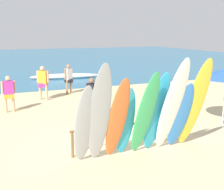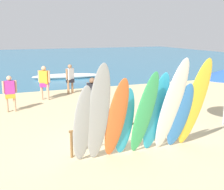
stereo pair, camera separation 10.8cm
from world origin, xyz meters
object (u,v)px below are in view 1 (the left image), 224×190
(beachgoer_midbeach, at_px, (92,96))
(distant_boat, at_px, (65,76))
(surfboard_rack, at_px, (132,128))
(surfboard_orange_2, at_px, (117,120))
(surfboard_teal_5, at_px, (157,113))
(beachgoer_near_rack, at_px, (69,77))
(surfboard_white_6, at_px, (172,107))
(surfboard_green_4, at_px, (145,115))
(surfboard_grey_1, at_px, (99,115))
(beach_chair_red, at_px, (181,109))
(surfboard_grey_0, at_px, (84,126))
(surfboard_yellow_8, at_px, (194,105))
(beachgoer_photographing, at_px, (43,81))
(surfboard_teal_3, at_px, (125,122))
(surfboard_blue_7, at_px, (180,116))
(beachgoer_by_water, at_px, (9,91))

(beachgoer_midbeach, height_order, distant_boat, beachgoer_midbeach)
(surfboard_rack, xyz_separation_m, surfboard_orange_2, (-0.74, -0.70, 0.52))
(surfboard_teal_5, height_order, beachgoer_near_rack, surfboard_teal_5)
(surfboard_white_6, bearing_deg, surfboard_green_4, 173.67)
(surfboard_white_6, bearing_deg, beachgoer_midbeach, 103.39)
(surfboard_grey_1, height_order, beach_chair_red, surfboard_grey_1)
(surfboard_rack, xyz_separation_m, surfboard_teal_5, (0.44, -0.58, 0.54))
(surfboard_rack, bearing_deg, surfboard_grey_0, -157.56)
(surfboard_yellow_8, distance_m, beachgoer_photographing, 8.28)
(surfboard_teal_3, distance_m, surfboard_teal_5, 0.89)
(surfboard_blue_7, bearing_deg, beachgoer_midbeach, 112.74)
(surfboard_teal_3, bearing_deg, surfboard_yellow_8, -4.99)
(surfboard_teal_3, bearing_deg, beachgoer_by_water, 116.06)
(surfboard_teal_3, xyz_separation_m, surfboard_yellow_8, (1.91, -0.27, 0.35))
(surfboard_green_4, bearing_deg, surfboard_grey_1, 178.57)
(surfboard_teal_3, xyz_separation_m, beachgoer_by_water, (-2.47, 5.84, -0.10))
(surfboard_rack, height_order, surfboard_orange_2, surfboard_orange_2)
(beach_chair_red, bearing_deg, beachgoer_by_water, 159.38)
(surfboard_rack, distance_m, beachgoer_photographing, 7.14)
(surfboard_teal_3, bearing_deg, surfboard_rack, 53.19)
(beach_chair_red, relative_size, distant_boat, 0.17)
(surfboard_green_4, bearing_deg, distant_boat, 80.75)
(surfboard_orange_2, bearing_deg, surfboard_yellow_8, -3.07)
(surfboard_grey_0, xyz_separation_m, surfboard_teal_5, (2.00, 0.07, 0.08))
(surfboard_teal_5, xyz_separation_m, surfboard_yellow_8, (1.04, -0.20, 0.18))
(surfboard_grey_0, relative_size, beachgoer_photographing, 1.37)
(surfboard_orange_2, bearing_deg, surfboard_teal_5, 4.95)
(surfboard_green_4, relative_size, surfboard_white_6, 0.88)
(surfboard_grey_1, bearing_deg, surfboard_teal_3, 22.88)
(surfboard_yellow_8, height_order, beachgoer_near_rack, surfboard_yellow_8)
(beachgoer_photographing, distance_m, beachgoer_near_rack, 1.76)
(surfboard_yellow_8, bearing_deg, surfboard_teal_5, 174.49)
(beachgoer_midbeach, bearing_deg, surfboard_grey_0, -43.58)
(surfboard_grey_0, height_order, beachgoer_by_water, surfboard_grey_0)
(surfboard_white_6, height_order, beach_chair_red, surfboard_white_6)
(surfboard_teal_5, bearing_deg, beach_chair_red, 39.22)
(surfboard_grey_0, xyz_separation_m, surfboard_white_6, (2.31, -0.16, 0.28))
(surfboard_blue_7, xyz_separation_m, beach_chair_red, (1.75, 2.43, -0.56))
(surfboard_orange_2, xyz_separation_m, surfboard_teal_3, (0.31, 0.19, -0.16))
(surfboard_teal_3, xyz_separation_m, surfboard_blue_7, (1.56, -0.14, 0.03))
(surfboard_rack, distance_m, surfboard_yellow_8, 1.82)
(surfboard_grey_0, xyz_separation_m, beachgoer_by_water, (-1.34, 5.97, -0.19))
(surfboard_blue_7, bearing_deg, beachgoer_near_rack, 99.70)
(surfboard_green_4, bearing_deg, beachgoer_photographing, 95.14)
(surfboard_teal_3, height_order, surfboard_green_4, surfboard_green_4)
(beachgoer_by_water, bearing_deg, surfboard_teal_5, -64.00)
(surfboard_rack, distance_m, surfboard_orange_2, 1.14)
(surfboard_teal_3, bearing_deg, surfboard_blue_7, -2.04)
(surfboard_rack, height_order, surfboard_grey_1, surfboard_grey_1)
(surfboard_grey_0, bearing_deg, surfboard_rack, 23.61)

